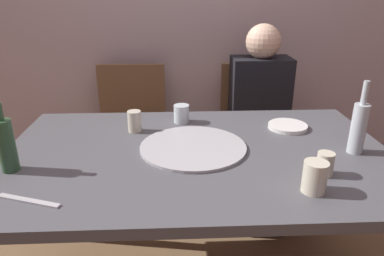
% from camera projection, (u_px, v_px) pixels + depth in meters
% --- Properties ---
extents(dining_table, '(1.57, 0.98, 0.75)m').
position_uv_depth(dining_table, '(197.00, 167.00, 1.46)').
color(dining_table, '#4C4C51').
rests_on(dining_table, ground_plane).
extents(pizza_tray, '(0.44, 0.44, 0.01)m').
position_uv_depth(pizza_tray, '(193.00, 147.00, 1.46)').
color(pizza_tray, '#ADADB2').
rests_on(pizza_tray, dining_table).
extents(wine_bottle, '(0.06, 0.06, 0.29)m').
position_uv_depth(wine_bottle, '(359.00, 127.00, 1.39)').
color(wine_bottle, '#B2BCC1').
rests_on(wine_bottle, dining_table).
extents(beer_bottle, '(0.06, 0.06, 0.25)m').
position_uv_depth(beer_bottle, '(6.00, 144.00, 1.25)').
color(beer_bottle, '#2D5133').
rests_on(beer_bottle, dining_table).
extents(tumbler_near, '(0.08, 0.08, 0.09)m').
position_uv_depth(tumbler_near, '(181.00, 114.00, 1.73)').
color(tumbler_near, silver).
rests_on(tumbler_near, dining_table).
extents(tumbler_far, '(0.06, 0.06, 0.08)m').
position_uv_depth(tumbler_far, '(325.00, 164.00, 1.24)').
color(tumbler_far, beige).
rests_on(tumbler_far, dining_table).
extents(wine_glass, '(0.06, 0.06, 0.10)m').
position_uv_depth(wine_glass, '(134.00, 121.00, 1.62)').
color(wine_glass, beige).
rests_on(wine_glass, dining_table).
extents(short_glass, '(0.08, 0.08, 0.11)m').
position_uv_depth(short_glass, '(315.00, 177.00, 1.13)').
color(short_glass, beige).
rests_on(short_glass, dining_table).
extents(plate_stack, '(0.18, 0.18, 0.02)m').
position_uv_depth(plate_stack, '(288.00, 126.00, 1.67)').
color(plate_stack, white).
rests_on(plate_stack, dining_table).
extents(table_knife, '(0.21, 0.09, 0.01)m').
position_uv_depth(table_knife, '(29.00, 201.00, 1.10)').
color(table_knife, '#B7B7BC').
rests_on(table_knife, dining_table).
extents(chair_left, '(0.44, 0.44, 0.90)m').
position_uv_depth(chair_left, '(132.00, 126.00, 2.33)').
color(chair_left, brown).
rests_on(chair_left, ground_plane).
extents(chair_right, '(0.44, 0.44, 0.90)m').
position_uv_depth(chair_right, '(255.00, 124.00, 2.37)').
color(chair_right, brown).
rests_on(chair_right, ground_plane).
extents(guest_in_sweater, '(0.36, 0.56, 1.17)m').
position_uv_depth(guest_in_sweater, '(262.00, 114.00, 2.18)').
color(guest_in_sweater, black).
rests_on(guest_in_sweater, ground_plane).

